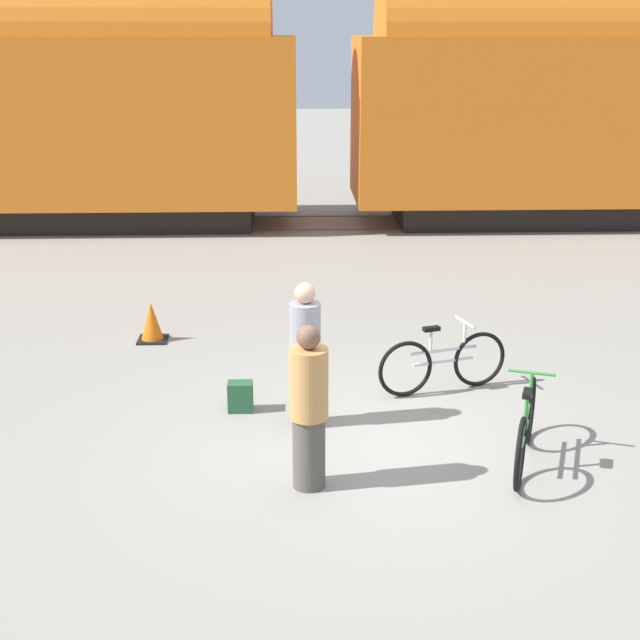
% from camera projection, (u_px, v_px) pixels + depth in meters
% --- Properties ---
extents(ground_plane, '(80.00, 80.00, 0.00)m').
position_uv_depth(ground_plane, '(367.00, 443.00, 9.25)').
color(ground_plane, gray).
extents(freight_train, '(25.33, 2.91, 5.32)m').
position_uv_depth(freight_train, '(326.00, 93.00, 18.80)').
color(freight_train, black).
rests_on(freight_train, ground_plane).
extents(rail_near, '(37.33, 0.07, 0.01)m').
position_uv_depth(rail_near, '(327.00, 230.00, 18.99)').
color(rail_near, '#4C4238').
rests_on(rail_near, ground_plane).
extents(rail_far, '(37.33, 0.07, 0.01)m').
position_uv_depth(rail_far, '(324.00, 216.00, 20.35)').
color(rail_far, '#4C4238').
rests_on(rail_far, ground_plane).
extents(bicycle_silver, '(1.59, 0.57, 0.85)m').
position_uv_depth(bicycle_silver, '(443.00, 362.00, 10.48)').
color(bicycle_silver, black).
rests_on(bicycle_silver, ground_plane).
extents(bicycle_green, '(0.64, 1.66, 0.87)m').
position_uv_depth(bicycle_green, '(526.00, 429.00, 8.72)').
color(bicycle_green, black).
rests_on(bicycle_green, ground_plane).
extents(person_in_tan, '(0.36, 0.36, 1.59)m').
position_uv_depth(person_in_tan, '(309.00, 409.00, 8.16)').
color(person_in_tan, '#514C47').
rests_on(person_in_tan, ground_plane).
extents(person_in_grey, '(0.33, 0.33, 1.60)m').
position_uv_depth(person_in_grey, '(305.00, 355.00, 9.46)').
color(person_in_grey, black).
rests_on(person_in_grey, ground_plane).
extents(backpack, '(0.28, 0.20, 0.34)m').
position_uv_depth(backpack, '(240.00, 397.00, 9.99)').
color(backpack, '#235633').
rests_on(backpack, ground_plane).
extents(traffic_cone, '(0.40, 0.40, 0.55)m').
position_uv_depth(traffic_cone, '(152.00, 323.00, 12.21)').
color(traffic_cone, black).
rests_on(traffic_cone, ground_plane).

